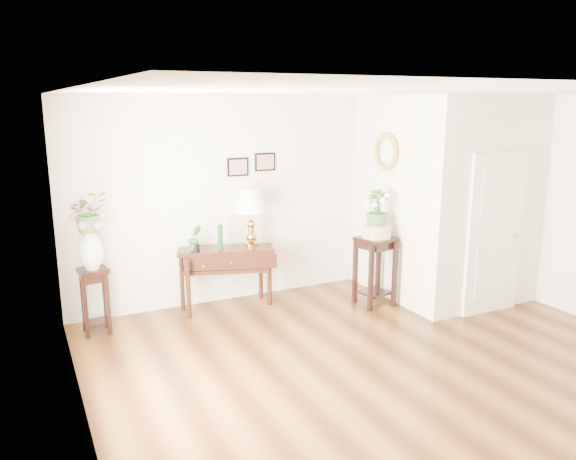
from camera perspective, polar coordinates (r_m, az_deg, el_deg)
floor at (r=6.13m, az=10.73°, el=-13.60°), size 6.00×5.50×0.02m
ceiling at (r=5.49m, az=11.99°, el=13.56°), size 6.00×5.50×0.02m
wall_back at (r=7.96m, az=-0.72°, el=3.44°), size 6.00×0.02×2.80m
wall_left at (r=4.55m, az=-20.44°, el=-4.70°), size 0.02×5.50×2.80m
partition at (r=8.31m, az=15.49°, el=3.37°), size 1.80×1.95×2.80m
door at (r=7.67m, az=20.25°, el=-0.40°), size 0.90×0.05×2.10m
art_print_left at (r=7.63m, az=-5.11°, el=6.39°), size 0.30×0.02×0.25m
art_print_right at (r=7.77m, az=-2.35°, el=6.92°), size 0.30×0.02×0.25m
wall_ornament at (r=7.74m, az=9.88°, el=7.83°), size 0.07×0.51×0.51m
console_table at (r=7.54m, az=-6.28°, el=-4.89°), size 1.31×0.79×0.83m
table_lamp at (r=7.47m, az=-3.78°, el=1.08°), size 0.49×0.49×0.77m
green_vase at (r=7.36m, az=-6.90°, el=-0.61°), size 0.08×0.08×0.32m
potted_plant at (r=7.26m, az=-9.45°, el=-0.92°), size 0.19×0.16×0.33m
plant_stand_a at (r=7.09m, az=-18.99°, el=-6.83°), size 0.36×0.36×0.81m
porcelain_vase at (r=6.91m, az=-19.37°, el=-1.92°), size 0.30×0.30×0.49m
lily_arrangement at (r=6.82m, az=-19.63°, el=1.45°), size 0.50×0.46×0.48m
plant_stand_b at (r=7.71m, az=8.81°, el=-4.12°), size 0.54×0.54×0.94m
ceramic_bowl at (r=7.57m, az=8.95°, el=-0.14°), size 0.46×0.46×0.17m
narcissus at (r=7.51m, az=9.03°, el=2.08°), size 0.38×0.38×0.52m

